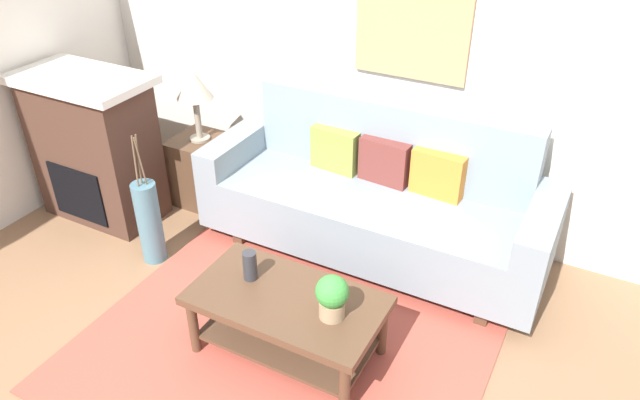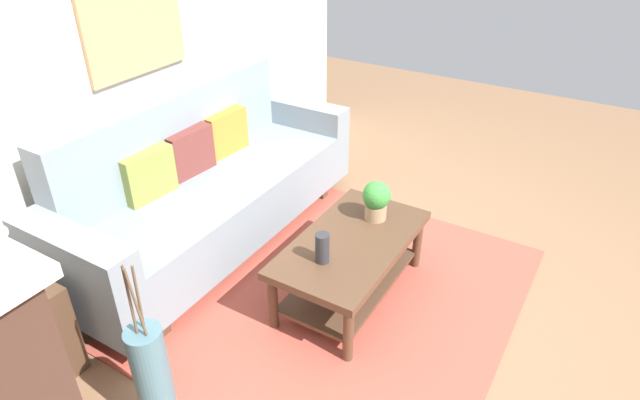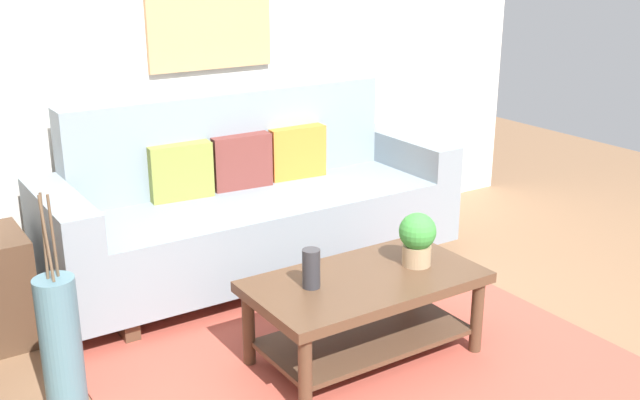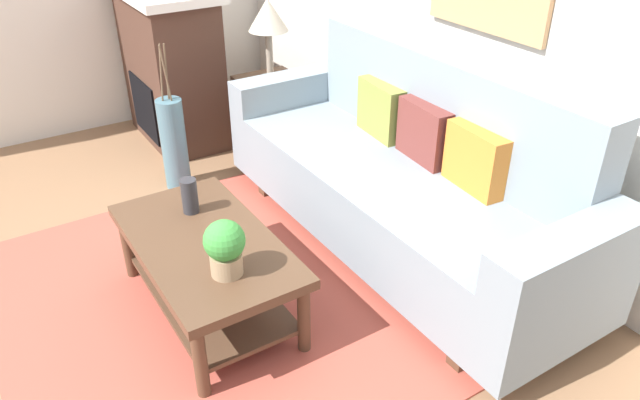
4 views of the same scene
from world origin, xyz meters
The scene contains 17 objects.
wall_back centered at (0.00, 2.17, 1.35)m, with size 5.16×0.10×2.70m, color silver.
area_rug centered at (0.00, 0.50, 0.01)m, with size 2.33×2.08×0.01m, color #B24C3D.
couch centered at (0.08, 1.63, 0.43)m, with size 2.44×0.84×1.08m.
throw_pillow_olive centered at (-0.30, 1.76, 0.68)m, with size 0.36×0.12×0.32m, color olive.
throw_pillow_maroon centered at (0.08, 1.76, 0.68)m, with size 0.36×0.12×0.32m, color brown.
throw_pillow_orange centered at (0.47, 1.76, 0.68)m, with size 0.36×0.12×0.32m, color orange.
coffee_table centered at (0.05, 0.45, 0.31)m, with size 1.10×0.60×0.43m.
tabletop_vase centered at (-0.22, 0.50, 0.52)m, with size 0.08×0.08×0.18m, color #2D2D33.
potted_plant_tabletop centered at (0.34, 0.44, 0.57)m, with size 0.18×0.18×0.26m.
side_table centered at (-1.43, 1.62, 0.28)m, with size 0.44×0.44×0.56m, color #513826.
table_lamp centered at (-1.43, 1.62, 0.99)m, with size 0.28×0.28×0.57m.
fireplace centered at (-2.03, 1.09, 0.59)m, with size 1.02×0.58×1.16m.
floor_vase centered at (-1.27, 0.79, 0.31)m, with size 0.17×0.17×0.62m, color slate.
floor_vase_branch_a centered at (-1.25, 0.79, 0.80)m, with size 0.01×0.01×0.36m, color brown.
floor_vase_branch_b centered at (-1.28, 0.81, 0.80)m, with size 0.01×0.01×0.36m, color brown.
floor_vase_branch_c centered at (-1.28, 0.77, 0.80)m, with size 0.01×0.01×0.36m, color brown.
framed_painting centered at (0.08, 2.10, 1.58)m, with size 0.80×0.03×0.78m, color tan.
Camera 1 is at (1.41, -1.71, 2.67)m, focal length 33.56 mm.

